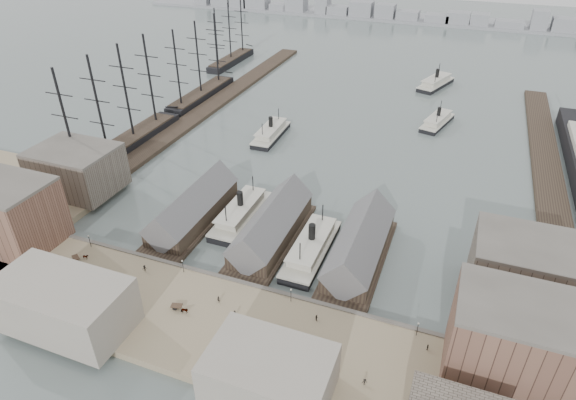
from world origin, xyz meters
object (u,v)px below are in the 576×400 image
at_px(horse_cart_left, 83,257).
at_px(horse_cart_right, 235,349).
at_px(tram, 469,388).
at_px(ferry_docked_west, 241,213).
at_px(horse_cart_center, 182,309).

xyz_separation_m(horse_cart_left, horse_cart_right, (52.32, -13.43, -0.01)).
relative_size(tram, horse_cart_right, 2.09).
height_order(ferry_docked_west, horse_cart_left, ferry_docked_west).
distance_m(horse_cart_center, horse_cart_right, 17.95).
height_order(tram, horse_cart_center, tram).
distance_m(horse_cart_left, horse_cart_center, 36.19).
bearing_deg(horse_cart_left, ferry_docked_west, -7.34).
height_order(horse_cart_center, horse_cart_right, horse_cart_center).
relative_size(horse_cart_left, horse_cart_center, 0.92).
bearing_deg(horse_cart_center, ferry_docked_west, -7.25).
relative_size(ferry_docked_west, horse_cart_center, 5.81).
xyz_separation_m(horse_cart_left, horse_cart_center, (35.45, -7.31, 0.03)).
relative_size(tram, horse_cart_left, 2.12).
distance_m(tram, horse_cart_center, 64.33).
relative_size(horse_cart_left, horse_cart_right, 0.98).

